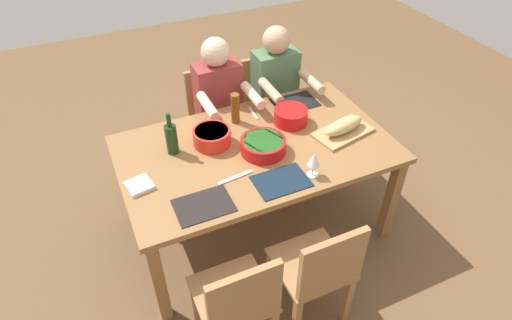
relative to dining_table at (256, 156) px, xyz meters
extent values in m
plane|color=brown|center=(0.00, 0.00, -0.66)|extent=(8.00, 8.00, 0.00)
cube|color=olive|center=(0.00, 0.00, 0.06)|extent=(1.76, 1.05, 0.04)
cube|color=olive|center=(-0.82, -0.46, -0.31)|extent=(0.07, 0.07, 0.70)
cube|color=olive|center=(0.82, -0.46, -0.31)|extent=(0.07, 0.07, 0.70)
cube|color=olive|center=(-0.82, 0.46, -0.31)|extent=(0.07, 0.07, 0.70)
cube|color=olive|center=(0.82, 0.46, -0.31)|extent=(0.07, 0.07, 0.70)
cube|color=#9E7044|center=(0.48, 0.76, -0.22)|extent=(0.40, 0.40, 0.03)
cube|color=#9E7044|center=(0.48, 0.95, -0.01)|extent=(0.38, 0.04, 0.40)
cube|color=#9E7044|center=(0.65, 0.59, -0.45)|extent=(0.04, 0.04, 0.42)
cube|color=#9E7044|center=(0.31, 0.59, -0.45)|extent=(0.04, 0.04, 0.42)
cube|color=#9E7044|center=(-0.48, -0.76, -0.22)|extent=(0.40, 0.40, 0.03)
cube|color=#9E7044|center=(-0.48, -0.95, -0.01)|extent=(0.38, 0.04, 0.40)
cube|color=#9E7044|center=(-0.65, -0.59, -0.45)|extent=(0.04, 0.04, 0.42)
cube|color=#9E7044|center=(-0.31, -0.59, -0.45)|extent=(0.04, 0.04, 0.42)
cube|color=#9E7044|center=(-0.65, -0.93, -0.45)|extent=(0.04, 0.04, 0.42)
cube|color=#9E7044|center=(-0.31, -0.93, -0.45)|extent=(0.04, 0.04, 0.42)
cylinder|color=#2D2D38|center=(-0.56, -0.54, -0.44)|extent=(0.11, 0.11, 0.45)
cylinder|color=#2D2D38|center=(-0.40, -0.54, -0.44)|extent=(0.11, 0.11, 0.45)
cube|color=#4C724C|center=(-0.48, -0.70, 0.06)|extent=(0.34, 0.20, 0.55)
cylinder|color=tan|center=(-0.65, -0.43, 0.18)|extent=(0.07, 0.30, 0.07)
cylinder|color=tan|center=(-0.31, -0.43, 0.18)|extent=(0.07, 0.30, 0.07)
sphere|color=tan|center=(-0.48, -0.70, 0.43)|extent=(0.21, 0.21, 0.21)
cube|color=#9E7044|center=(0.00, 0.76, -0.22)|extent=(0.40, 0.40, 0.03)
cube|color=#9E7044|center=(0.00, 0.95, -0.01)|extent=(0.38, 0.04, 0.40)
cube|color=#9E7044|center=(0.17, 0.59, -0.45)|extent=(0.04, 0.04, 0.42)
cube|color=#9E7044|center=(-0.17, 0.59, -0.45)|extent=(0.04, 0.04, 0.42)
cube|color=#9E7044|center=(-0.17, 0.93, -0.45)|extent=(0.04, 0.04, 0.42)
cube|color=#9E7044|center=(0.00, -0.76, -0.22)|extent=(0.40, 0.40, 0.03)
cube|color=#9E7044|center=(0.00, -0.95, -0.01)|extent=(0.38, 0.04, 0.40)
cube|color=#9E7044|center=(-0.17, -0.59, -0.45)|extent=(0.04, 0.04, 0.42)
cube|color=#9E7044|center=(0.17, -0.59, -0.45)|extent=(0.04, 0.04, 0.42)
cube|color=#9E7044|center=(-0.17, -0.93, -0.45)|extent=(0.04, 0.04, 0.42)
cube|color=#9E7044|center=(0.17, -0.93, -0.45)|extent=(0.04, 0.04, 0.42)
cylinder|color=#2D2D38|center=(-0.08, -0.54, -0.44)|extent=(0.11, 0.11, 0.45)
cylinder|color=#2D2D38|center=(0.08, -0.54, -0.44)|extent=(0.11, 0.11, 0.45)
cube|color=maroon|center=(0.00, -0.70, 0.06)|extent=(0.34, 0.20, 0.55)
cylinder|color=beige|center=(-0.17, -0.43, 0.18)|extent=(0.07, 0.30, 0.07)
cylinder|color=beige|center=(0.17, -0.43, 0.18)|extent=(0.07, 0.30, 0.07)
sphere|color=beige|center=(0.00, -0.70, 0.43)|extent=(0.21, 0.21, 0.21)
cylinder|color=red|center=(-0.02, 0.06, 0.12)|extent=(0.29, 0.29, 0.09)
cylinder|color=#2D7028|center=(-0.02, 0.06, 0.15)|extent=(0.26, 0.26, 0.03)
cylinder|color=red|center=(0.25, -0.15, 0.13)|extent=(0.25, 0.25, 0.11)
cylinder|color=beige|center=(0.25, -0.15, 0.17)|extent=(0.22, 0.22, 0.04)
cylinder|color=red|center=(-0.33, -0.15, 0.13)|extent=(0.23, 0.23, 0.10)
cylinder|color=#669E33|center=(-0.33, -0.15, 0.16)|extent=(0.21, 0.21, 0.04)
cube|color=tan|center=(-0.59, 0.11, 0.09)|extent=(0.44, 0.30, 0.02)
ellipsoid|color=tan|center=(-0.59, 0.11, 0.14)|extent=(0.34, 0.17, 0.09)
cylinder|color=#193819|center=(0.50, -0.17, 0.18)|extent=(0.08, 0.08, 0.20)
cylinder|color=#193819|center=(0.50, -0.17, 0.32)|extent=(0.03, 0.03, 0.09)
cylinder|color=brown|center=(0.01, -0.32, 0.19)|extent=(0.06, 0.06, 0.22)
cylinder|color=silver|center=(-0.20, 0.39, 0.08)|extent=(0.07, 0.07, 0.01)
cylinder|color=silver|center=(-0.20, 0.39, 0.12)|extent=(0.01, 0.01, 0.07)
cone|color=silver|center=(-0.20, 0.39, 0.20)|extent=(0.08, 0.08, 0.08)
cube|color=black|center=(0.48, 0.36, 0.08)|extent=(0.32, 0.23, 0.01)
cube|color=black|center=(-0.48, -0.36, 0.08)|extent=(0.32, 0.23, 0.01)
cube|color=#142333|center=(0.00, 0.36, 0.08)|extent=(0.32, 0.23, 0.01)
cube|color=silver|center=(-0.14, -0.36, 0.08)|extent=(0.02, 0.17, 0.01)
cube|color=silver|center=(0.23, 0.22, 0.08)|extent=(0.23, 0.05, 0.01)
cube|color=white|center=(0.77, 0.07, 0.09)|extent=(0.16, 0.16, 0.02)
camera|label=1|loc=(0.91, 2.02, 1.82)|focal=30.51mm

